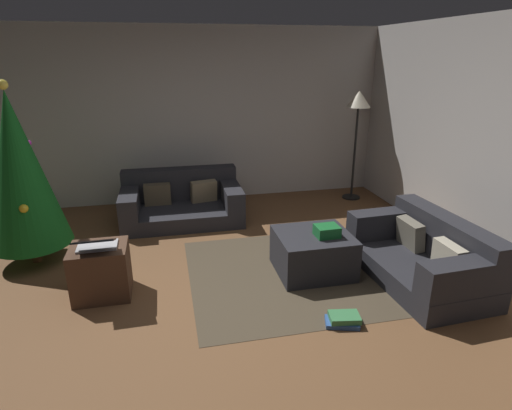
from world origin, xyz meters
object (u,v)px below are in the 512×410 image
at_px(couch_right, 425,255).
at_px(corner_lamp, 358,108).
at_px(gift_box, 327,231).
at_px(tv_remote, 321,228).
at_px(christmas_tree, 20,171).
at_px(ottoman, 313,253).
at_px(side_table, 101,271).
at_px(laptop, 96,244).
at_px(book_stack, 343,320).
at_px(couch_left, 182,201).

bearing_deg(couch_right, corner_lamp, -11.27).
relative_size(gift_box, tv_remote, 1.48).
bearing_deg(gift_box, christmas_tree, 162.60).
xyz_separation_m(ottoman, gift_box, (0.11, -0.08, 0.27)).
height_order(side_table, corner_lamp, corner_lamp).
height_order(laptop, book_stack, laptop).
relative_size(ottoman, side_table, 1.47).
bearing_deg(couch_left, couch_right, 136.32).
height_order(ottoman, gift_box, gift_box).
bearing_deg(laptop, gift_box, -0.23).
distance_m(couch_left, book_stack, 3.06).
relative_size(gift_box, book_stack, 0.73).
bearing_deg(laptop, corner_lamp, 32.12).
bearing_deg(christmas_tree, side_table, -47.50).
distance_m(couch_left, ottoman, 2.25).
bearing_deg(ottoman, book_stack, -93.48).
xyz_separation_m(couch_left, ottoman, (1.28, -1.85, -0.04)).
bearing_deg(couch_right, ottoman, 66.96).
relative_size(laptop, corner_lamp, 0.23).
height_order(ottoman, side_table, side_table).
relative_size(christmas_tree, laptop, 5.13).
bearing_deg(laptop, ottoman, 1.79).
bearing_deg(laptop, couch_right, -5.81).
bearing_deg(christmas_tree, gift_box, -17.40).
bearing_deg(christmas_tree, laptop, -49.25).
distance_m(couch_left, christmas_tree, 2.09).
height_order(christmas_tree, laptop, christmas_tree).
bearing_deg(book_stack, couch_right, 26.49).
xyz_separation_m(couch_right, laptop, (-3.19, 0.32, 0.30)).
distance_m(couch_left, tv_remote, 2.24).
xyz_separation_m(christmas_tree, corner_lamp, (4.38, 1.29, 0.38)).
relative_size(ottoman, corner_lamp, 0.46).
bearing_deg(couch_left, christmas_tree, 30.40).
bearing_deg(corner_lamp, side_table, -148.55).
height_order(christmas_tree, side_table, christmas_tree).
xyz_separation_m(laptop, corner_lamp, (3.57, 2.24, 0.87)).
bearing_deg(ottoman, christmas_tree, 163.32).
height_order(couch_right, gift_box, couch_right).
bearing_deg(side_table, book_stack, -24.46).
relative_size(tv_remote, side_table, 0.31).
height_order(christmas_tree, corner_lamp, christmas_tree).
distance_m(couch_right, side_table, 3.21).
xyz_separation_m(side_table, corner_lamp, (3.57, 2.18, 1.18)).
xyz_separation_m(gift_box, corner_lamp, (1.33, 2.25, 0.94)).
relative_size(couch_right, ottoman, 2.03).
bearing_deg(couch_left, side_table, 65.58).
height_order(tv_remote, side_table, side_table).
distance_m(couch_right, christmas_tree, 4.28).
distance_m(couch_left, gift_box, 2.39).
distance_m(ottoman, side_table, 2.13).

